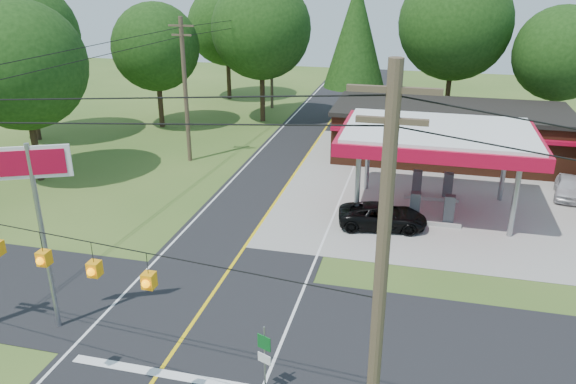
% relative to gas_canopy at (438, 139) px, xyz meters
% --- Properties ---
extents(ground, '(120.00, 120.00, 0.00)m').
position_rel_gas_canopy_xyz_m(ground, '(-9.00, -13.00, -4.27)').
color(ground, '#36581F').
rests_on(ground, ground).
extents(main_highway, '(8.00, 120.00, 0.02)m').
position_rel_gas_canopy_xyz_m(main_highway, '(-9.00, -13.00, -4.26)').
color(main_highway, black).
rests_on(main_highway, ground).
extents(cross_road, '(70.00, 7.00, 0.02)m').
position_rel_gas_canopy_xyz_m(cross_road, '(-9.00, -13.00, -4.25)').
color(cross_road, black).
rests_on(cross_road, ground).
extents(lane_center_yellow, '(0.15, 110.00, 0.00)m').
position_rel_gas_canopy_xyz_m(lane_center_yellow, '(-9.00, -13.00, -4.24)').
color(lane_center_yellow, yellow).
rests_on(lane_center_yellow, main_highway).
extents(gas_canopy, '(10.60, 7.40, 4.88)m').
position_rel_gas_canopy_xyz_m(gas_canopy, '(0.00, 0.00, 0.00)').
color(gas_canopy, gray).
rests_on(gas_canopy, ground).
extents(convenience_store, '(16.40, 7.55, 3.80)m').
position_rel_gas_canopy_xyz_m(convenience_store, '(1.00, 9.98, -2.35)').
color(convenience_store, '#552918').
rests_on(convenience_store, ground).
extents(utility_pole_near_right, '(1.80, 0.30, 11.50)m').
position_rel_gas_canopy_xyz_m(utility_pole_near_right, '(-1.50, -20.00, 1.69)').
color(utility_pole_near_right, '#473828').
rests_on(utility_pole_near_right, ground).
extents(utility_pole_far_left, '(1.80, 0.30, 10.00)m').
position_rel_gas_canopy_xyz_m(utility_pole_far_left, '(-17.00, 5.00, 0.93)').
color(utility_pole_far_left, '#473828').
rests_on(utility_pole_far_left, ground).
extents(utility_pole_north, '(0.30, 0.30, 9.50)m').
position_rel_gas_canopy_xyz_m(utility_pole_north, '(-15.50, 22.00, 0.48)').
color(utility_pole_north, '#473828').
rests_on(utility_pole_north, ground).
extents(overhead_beacons, '(17.04, 2.04, 1.03)m').
position_rel_gas_canopy_xyz_m(overhead_beacons, '(-10.00, -19.00, 1.95)').
color(overhead_beacons, black).
rests_on(overhead_beacons, ground).
extents(treeline_backdrop, '(70.27, 51.59, 13.30)m').
position_rel_gas_canopy_xyz_m(treeline_backdrop, '(-8.18, 11.01, 3.22)').
color(treeline_backdrop, '#332316').
rests_on(treeline_backdrop, ground).
extents(suv_car, '(5.27, 5.27, 1.30)m').
position_rel_gas_canopy_xyz_m(suv_car, '(-2.53, -3.00, -3.61)').
color(suv_car, black).
rests_on(suv_car, ground).
extents(sedan_car, '(4.23, 4.23, 1.24)m').
position_rel_gas_canopy_xyz_m(sedan_car, '(8.00, 4.00, -3.65)').
color(sedan_car, silver).
rests_on(sedan_car, ground).
extents(big_stop_sign, '(2.55, 1.22, 7.45)m').
position_rel_gas_canopy_xyz_m(big_stop_sign, '(-14.00, -15.01, 1.33)').
color(big_stop_sign, gray).
rests_on(big_stop_sign, ground).
extents(route_sign_post, '(0.49, 0.22, 2.50)m').
position_rel_gas_canopy_xyz_m(route_sign_post, '(-5.20, -16.52, -2.77)').
color(route_sign_post, gray).
rests_on(route_sign_post, ground).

